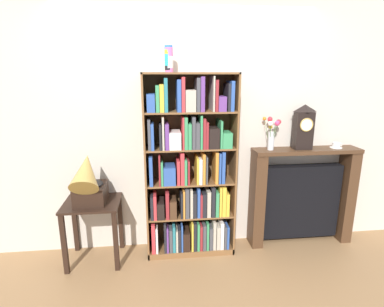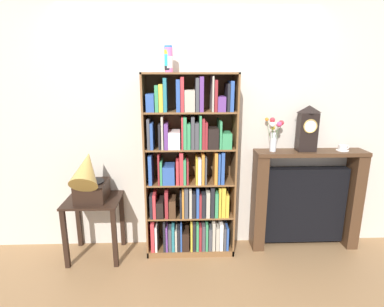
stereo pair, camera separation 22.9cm
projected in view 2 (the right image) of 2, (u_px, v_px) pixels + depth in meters
The scene contains 10 objects.
ground_plane at pixel (190, 255), 3.25m from camera, with size 7.86×6.40×0.02m, color #997047.
wall_back at pixel (202, 125), 3.21m from camera, with size 4.86×0.08×2.67m, color beige.
bookshelf at pixel (190, 175), 3.12m from camera, with size 0.91×0.32×1.87m.
cup_stack at pixel (168, 59), 2.81m from camera, with size 0.08×0.08×0.24m.
side_table_left at pixel (94, 213), 3.12m from camera, with size 0.54×0.47×0.64m.
gramophone at pixel (89, 178), 2.95m from camera, with size 0.29×0.51×0.57m.
fireplace_mantel at pixel (305, 200), 3.32m from camera, with size 1.15×0.25×1.09m.
mantel_clock at pixel (308, 128), 3.09m from camera, with size 0.18×0.13×0.47m.
flower_vase at pixel (274, 133), 3.09m from camera, with size 0.18×0.17×0.35m.
teacup_with_saucer at pixel (343, 148), 3.16m from camera, with size 0.13×0.13×0.06m.
Camera 2 is at (-0.09, -2.88, 1.85)m, focal length 28.64 mm.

